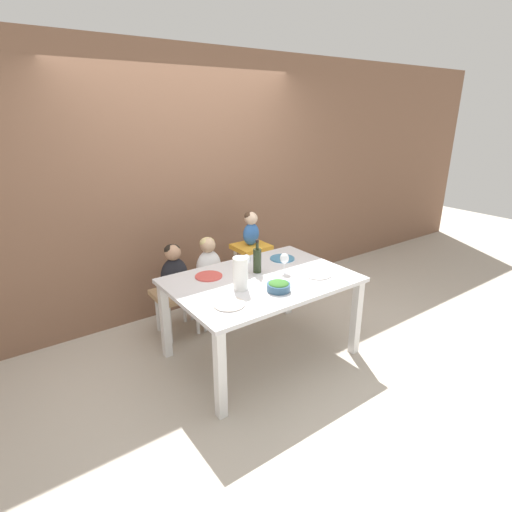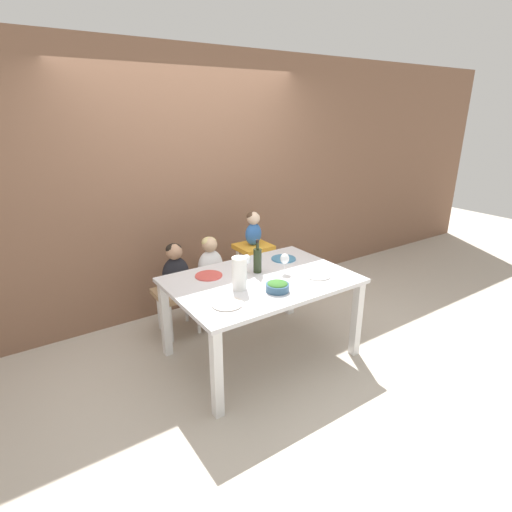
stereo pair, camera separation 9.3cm
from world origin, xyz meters
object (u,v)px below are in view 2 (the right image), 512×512
object	(u,v)px
chair_right_highchair	(253,259)
person_child_left	(175,268)
chair_far_left	(178,297)
salad_bowl_large	(277,286)
wine_bottle	(257,260)
wine_glass_far	(246,260)
wine_glass_near	(285,259)
dinner_plate_front_left	(227,304)
dinner_plate_back_left	(209,276)
dinner_plate_front_right	(317,275)
person_baby_right	(253,227)
paper_towel_roll	(239,273)
chair_far_center	(211,288)
dinner_plate_back_right	(284,259)
person_child_center	(210,260)

from	to	relation	value
chair_right_highchair	person_child_left	distance (m)	0.90
chair_far_left	salad_bowl_large	distance (m)	1.21
chair_far_left	wine_bottle	distance (m)	0.96
chair_far_left	wine_glass_far	size ratio (longest dim) A/B	2.51
chair_far_left	salad_bowl_large	world-z (taller)	salad_bowl_large
person_child_left	wine_glass_near	xyz separation A→B (m)	(0.69, -0.80, 0.19)
dinner_plate_front_left	dinner_plate_back_left	bearing A→B (deg)	75.93
dinner_plate_front_right	person_child_left	bearing A→B (deg)	131.02
dinner_plate_back_left	person_baby_right	bearing A→B (deg)	32.07
chair_right_highchair	dinner_plate_back_left	distance (m)	0.95
person_child_left	person_baby_right	bearing A→B (deg)	0.03
salad_bowl_large	chair_far_left	bearing A→B (deg)	111.26
dinner_plate_front_left	paper_towel_roll	bearing A→B (deg)	39.81
chair_far_center	wine_glass_far	bearing A→B (deg)	-86.91
chair_far_center	person_baby_right	world-z (taller)	person_baby_right
person_child_left	wine_bottle	world-z (taller)	wine_bottle
paper_towel_roll	chair_far_left	bearing A→B (deg)	102.18
wine_glass_far	wine_glass_near	bearing A→B (deg)	-31.16
dinner_plate_front_left	dinner_plate_back_left	xyz separation A→B (m)	(0.14, 0.55, 0.00)
wine_glass_near	dinner_plate_back_right	size ratio (longest dim) A/B	0.76
chair_far_left	paper_towel_roll	world-z (taller)	paper_towel_roll
wine_glass_far	dinner_plate_front_right	distance (m)	0.63
wine_bottle	paper_towel_roll	size ratio (longest dim) A/B	1.12
chair_far_left	chair_far_center	size ratio (longest dim) A/B	1.00
chair_right_highchair	wine_glass_far	world-z (taller)	wine_glass_far
wine_glass_far	salad_bowl_large	bearing A→B (deg)	-89.03
chair_far_left	wine_glass_near	world-z (taller)	wine_glass_near
person_child_left	dinner_plate_back_right	xyz separation A→B (m)	(0.89, -0.53, 0.07)
wine_bottle	wine_glass_near	bearing A→B (deg)	-36.54
chair_far_left	paper_towel_roll	bearing A→B (deg)	-77.82
salad_bowl_large	paper_towel_roll	bearing A→B (deg)	138.49
wine_bottle	paper_towel_roll	distance (m)	0.38
wine_glass_near	salad_bowl_large	distance (m)	0.40
chair_far_center	dinner_plate_back_left	world-z (taller)	dinner_plate_back_left
wine_bottle	wine_glass_near	size ratio (longest dim) A/B	1.69
person_baby_right	dinner_plate_back_left	size ratio (longest dim) A/B	1.54
wine_bottle	wine_glass_near	distance (m)	0.24
chair_far_center	chair_right_highchair	bearing A→B (deg)	-0.00
salad_bowl_large	dinner_plate_front_left	size ratio (longest dim) A/B	0.81
wine_glass_far	dinner_plate_back_right	bearing A→B (deg)	11.27
chair_far_center	person_child_left	bearing A→B (deg)	179.85
person_child_left	wine_bottle	distance (m)	0.85
chair_far_center	wine_bottle	distance (m)	0.83
person_child_left	wine_glass_far	size ratio (longest dim) A/B	2.69
person_child_center	wine_bottle	distance (m)	0.69
wine_bottle	person_child_center	bearing A→B (deg)	101.08
chair_right_highchair	wine_glass_near	size ratio (longest dim) A/B	4.21
paper_towel_roll	salad_bowl_large	size ratio (longest dim) A/B	1.40
person_child_left	wine_bottle	xyz separation A→B (m)	(0.50, -0.66, 0.18)
dinner_plate_front_right	wine_bottle	bearing A→B (deg)	136.68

